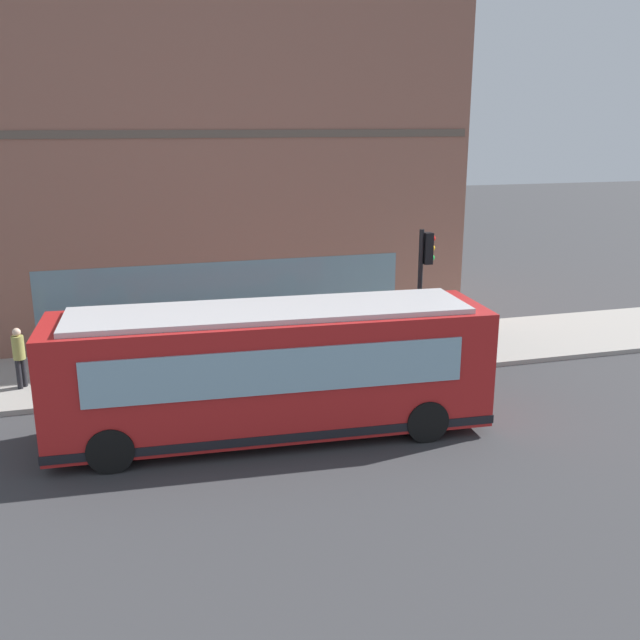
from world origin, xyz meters
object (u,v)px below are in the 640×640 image
(pedestrian_near_hydrant, at_px, (19,354))
(city_bus_nearside, at_px, (271,372))
(fire_hydrant, at_px, (386,341))
(traffic_light_near_corner, at_px, (424,272))
(newspaper_vending_box, at_px, (144,372))

(pedestrian_near_hydrant, bearing_deg, city_bus_nearside, -126.56)
(city_bus_nearside, relative_size, fire_hydrant, 13.75)
(traffic_light_near_corner, bearing_deg, fire_hydrant, 23.76)
(fire_hydrant, bearing_deg, traffic_light_near_corner, -156.24)
(traffic_light_near_corner, xyz_separation_m, fire_hydrant, (1.33, 0.59, -2.45))
(traffic_light_near_corner, bearing_deg, city_bus_nearside, 122.01)
(city_bus_nearside, relative_size, pedestrian_near_hydrant, 6.06)
(city_bus_nearside, xyz_separation_m, newspaper_vending_box, (3.49, 2.78, -0.95))
(city_bus_nearside, distance_m, traffic_light_near_corner, 6.32)
(traffic_light_near_corner, distance_m, pedestrian_near_hydrant, 11.40)
(city_bus_nearside, distance_m, newspaper_vending_box, 4.56)
(traffic_light_near_corner, relative_size, pedestrian_near_hydrant, 2.41)
(city_bus_nearside, height_order, traffic_light_near_corner, traffic_light_near_corner)
(city_bus_nearside, height_order, fire_hydrant, city_bus_nearside)
(pedestrian_near_hydrant, bearing_deg, newspaper_vending_box, -106.33)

